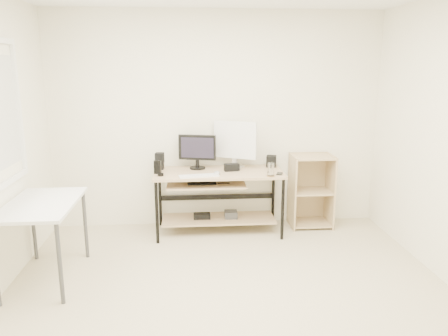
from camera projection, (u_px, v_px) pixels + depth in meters
name	position (u px, v px, depth m)	size (l,w,h in m)	color
room	(215.00, 150.00, 3.39)	(4.01, 4.01, 2.62)	beige
desk	(216.00, 189.00, 5.14)	(1.50, 0.65, 0.75)	tan
side_table	(42.00, 211.00, 3.96)	(0.60, 1.00, 0.75)	white
shelf_unit	(310.00, 190.00, 5.41)	(0.50, 0.40, 0.90)	tan
black_monitor	(197.00, 149.00, 5.18)	(0.44, 0.19, 0.41)	black
white_imac	(235.00, 141.00, 5.21)	(0.50, 0.27, 0.56)	silver
keyboard	(199.00, 176.00, 4.86)	(0.45, 0.12, 0.02)	white
mouse	(217.00, 173.00, 4.94)	(0.07, 0.12, 0.04)	#B2B2B7
center_speaker	(232.00, 167.00, 5.11)	(0.17, 0.08, 0.09)	black
speaker_left	(160.00, 161.00, 5.18)	(0.11, 0.11, 0.20)	black
speaker_right	(271.00, 161.00, 5.32)	(0.11, 0.11, 0.14)	black
audio_controller	(158.00, 167.00, 4.97)	(0.08, 0.05, 0.15)	black
volume_puck	(161.00, 175.00, 4.89)	(0.07, 0.07, 0.03)	black
smartphone	(280.00, 174.00, 4.98)	(0.06, 0.12, 0.01)	black
coaster	(271.00, 176.00, 4.88)	(0.09, 0.09, 0.01)	olive
drinking_glass	(271.00, 169.00, 4.86)	(0.07, 0.07, 0.15)	white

